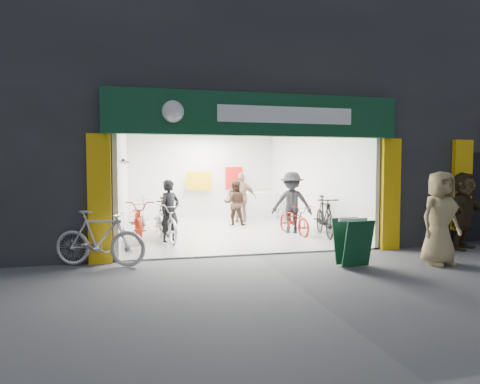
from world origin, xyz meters
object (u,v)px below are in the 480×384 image
object	(u,v)px
bike_left_front	(166,222)
sandwich_board	(353,241)
pedestrian_near	(440,218)
parked_bike	(100,238)
bike_right_front	(324,217)

from	to	relation	value
bike_left_front	sandwich_board	size ratio (longest dim) A/B	2.13
pedestrian_near	parked_bike	bearing A→B (deg)	158.09
pedestrian_near	sandwich_board	world-z (taller)	pedestrian_near
bike_right_front	sandwich_board	world-z (taller)	bike_right_front
sandwich_board	bike_left_front	bearing A→B (deg)	126.99
parked_bike	pedestrian_near	size ratio (longest dim) A/B	0.99
bike_right_front	pedestrian_near	distance (m)	3.74
sandwich_board	parked_bike	bearing A→B (deg)	161.31
parked_bike	pedestrian_near	world-z (taller)	pedestrian_near
pedestrian_near	sandwich_board	distance (m)	1.83
parked_bike	sandwich_board	size ratio (longest dim) A/B	2.00
pedestrian_near	sandwich_board	xyz separation A→B (m)	(-1.76, 0.24, -0.42)
bike_right_front	sandwich_board	bearing A→B (deg)	-94.72
bike_right_front	pedestrian_near	xyz separation A→B (m)	(0.80, -3.64, 0.35)
pedestrian_near	sandwich_board	size ratio (longest dim) A/B	2.03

